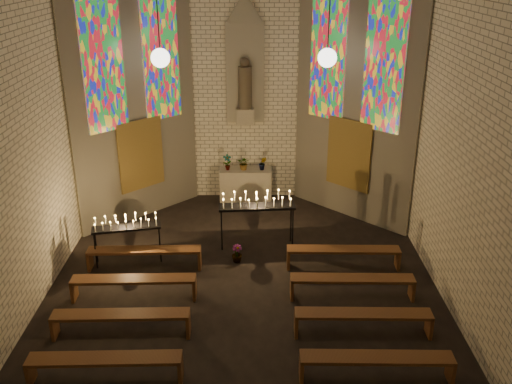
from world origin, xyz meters
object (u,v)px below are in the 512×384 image
aisle_flower_pot (237,254)px  votive_stand_right (257,203)px  votive_stand_left (126,224)px  altar (246,186)px

aisle_flower_pot → votive_stand_right: size_ratio=0.23×
votive_stand_left → votive_stand_right: size_ratio=0.86×
votive_stand_left → votive_stand_right: bearing=3.1°
altar → aisle_flower_pot: altar is taller
altar → votive_stand_right: size_ratio=0.79×
altar → votive_stand_left: 4.18m
votive_stand_right → votive_stand_left: bearing=-169.0°
votive_stand_left → votive_stand_right: 2.97m
aisle_flower_pot → votive_stand_left: votive_stand_left is taller
altar → votive_stand_left: size_ratio=0.92×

